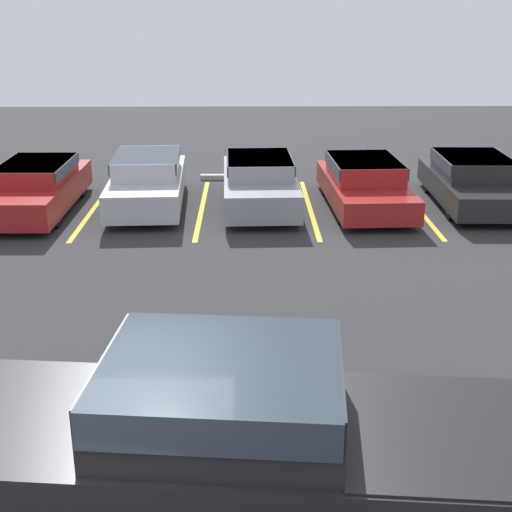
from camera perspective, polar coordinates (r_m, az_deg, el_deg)
name	(u,v)px	position (r m, az deg, el deg)	size (l,w,h in m)	color
stall_stripe_b	(94,208)	(18.28, -12.85, 3.73)	(0.12, 5.40, 0.01)	yellow
stall_stripe_c	(202,208)	(17.91, -4.35, 3.85)	(0.12, 5.40, 0.01)	yellow
stall_stripe_d	(310,208)	(17.94, 4.32, 3.88)	(0.12, 5.40, 0.01)	yellow
stall_stripe_e	(417,207)	(18.37, 12.76, 3.82)	(0.12, 5.40, 0.01)	yellow
pickup_truck	(256,449)	(6.97, 0.02, -15.16)	(6.29, 2.61, 1.83)	black
parked_sedan_a	(37,185)	(18.27, -17.14, 5.41)	(1.73, 4.62, 1.21)	maroon
parked_sedan_b	(147,179)	(18.09, -8.68, 6.09)	(1.94, 4.55, 1.30)	#B7BABF
parked_sedan_c	(259,180)	(17.90, 0.27, 6.08)	(1.89, 4.56, 1.24)	gray
parked_sedan_d	(364,182)	(18.01, 8.66, 5.88)	(1.97, 4.58, 1.21)	maroon
parked_sedan_e	(473,179)	(18.81, 16.95, 5.91)	(1.96, 4.46, 1.24)	#232326
wheel_stop_curb	(231,177)	(20.81, -2.05, 6.34)	(1.74, 0.20, 0.14)	#B7B2A8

